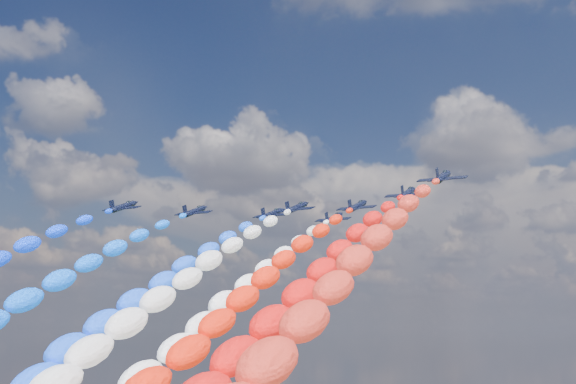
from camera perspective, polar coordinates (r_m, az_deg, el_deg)
The scene contains 15 objects.
jet_0 at distance 159.07m, azimuth -12.13°, elevation -1.07°, with size 7.99×10.71×2.36m, color black, non-canonical shape.
jet_1 at distance 163.03m, azimuth -6.95°, elevation -1.44°, with size 7.99×10.71×2.36m, color black, non-canonical shape.
trail_1 at distance 123.02m, azimuth -20.26°, elevation -9.38°, with size 5.47×96.28×50.64m, color #0C5BF8, non-canonical shape.
jet_2 at distance 165.25m, azimuth -1.19°, elevation -1.62°, with size 7.99×10.71×2.36m, color black, non-canonical shape.
trail_2 at distance 121.78m, azimuth -12.38°, elevation -9.76°, with size 5.47×96.28×50.64m, color blue, non-canonical shape.
jet_3 at distance 156.86m, azimuth 0.65°, elevation -1.17°, with size 7.99×10.71×2.36m, color black, non-canonical shape.
trail_3 at distance 112.46m, azimuth -10.68°, elevation -9.82°, with size 5.47×96.28×50.64m, color white, non-canonical shape.
jet_4 at distance 171.74m, azimuth 3.42°, elevation -1.93°, with size 7.99×10.71×2.36m, color black, non-canonical shape.
trail_4 at distance 125.90m, azimuth -5.59°, elevation -9.95°, with size 5.47×96.28×50.64m, color white, non-canonical shape.
jet_5 at distance 155.41m, azimuth 5.16°, elevation -1.05°, with size 7.99×10.71×2.36m, color black, non-canonical shape.
trail_5 at distance 108.79m, azimuth -4.46°, elevation -9.96°, with size 5.47×96.28×50.64m, color #FA210C, non-canonical shape.
jet_6 at distance 141.41m, azimuth 8.88°, elevation -0.07°, with size 7.99×10.71×2.36m, color black, non-canonical shape.
trail_6 at distance 93.20m, azimuth -0.30°, elevation -9.97°, with size 5.47×96.28×50.64m, color red, non-canonical shape.
jet_7 at distance 127.30m, azimuth 11.41°, elevation 1.11°, with size 7.99×10.71×2.36m, color black, non-canonical shape.
trail_7 at distance 78.07m, azimuth 2.14°, elevation -9.95°, with size 5.47×96.28×50.64m, color red, non-canonical shape.
Camera 1 is at (66.38, -128.14, 77.60)m, focal length 47.93 mm.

